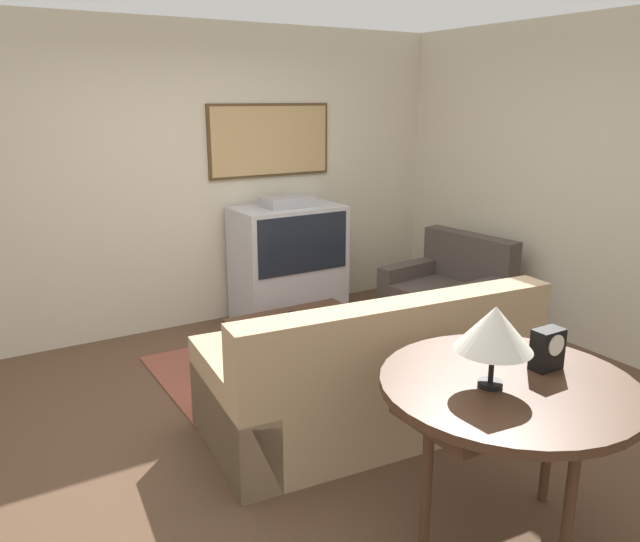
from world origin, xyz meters
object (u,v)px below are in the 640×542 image
at_px(armchair, 449,297).
at_px(console_table, 508,395).
at_px(tv, 288,262).
at_px(table_lamp, 495,329).
at_px(couch, 372,381).
at_px(coffee_table, 295,322).
at_px(mantel_clock, 547,349).

distance_m(armchair, console_table, 2.95).
bearing_deg(armchair, tv, -135.52).
xyz_separation_m(armchair, console_table, (-1.78, -2.30, 0.47)).
bearing_deg(table_lamp, tv, 77.42).
xyz_separation_m(couch, coffee_table, (0.07, 1.14, 0.02)).
bearing_deg(armchair, couch, -62.79).
bearing_deg(tv, console_table, -100.62).
height_order(armchair, mantel_clock, mantel_clock).
bearing_deg(couch, table_lamp, 85.67).
height_order(couch, coffee_table, couch).
distance_m(armchair, table_lamp, 3.08).
bearing_deg(mantel_clock, couch, 98.53).
distance_m(console_table, table_lamp, 0.36).
bearing_deg(coffee_table, couch, -93.69).
distance_m(tv, couch, 2.17).
xyz_separation_m(tv, mantel_clock, (-0.36, -3.24, 0.36)).
bearing_deg(coffee_table, mantel_clock, -87.52).
height_order(armchair, coffee_table, armchair).
bearing_deg(couch, armchair, -140.80).
height_order(coffee_table, mantel_clock, mantel_clock).
relative_size(coffee_table, console_table, 0.88).
xyz_separation_m(console_table, mantel_clock, (0.25, 0.01, 0.17)).
bearing_deg(mantel_clock, table_lamp, 179.83).
height_order(table_lamp, mantel_clock, table_lamp).
bearing_deg(tv, coffee_table, -115.64).
xyz_separation_m(coffee_table, console_table, (-0.15, -2.29, 0.40)).
bearing_deg(couch, mantel_clock, 103.74).
height_order(tv, armchair, tv).
distance_m(table_lamp, mantel_clock, 0.40).
distance_m(tv, armchair, 1.53).
relative_size(couch, console_table, 1.82).
relative_size(console_table, table_lamp, 3.10).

